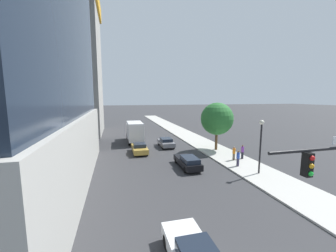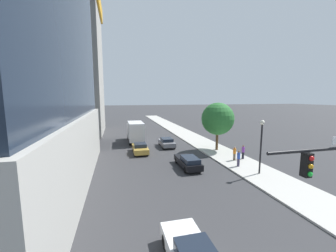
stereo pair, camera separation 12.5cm
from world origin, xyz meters
name	(u,v)px [view 2 (the right image)]	position (x,y,z in m)	size (l,w,h in m)	color
sidewalk	(226,155)	(8.50, 20.00, 0.07)	(4.54, 120.00, 0.15)	#B2AFA8
construction_building	(68,58)	(-14.07, 42.79, 15.24)	(18.72, 22.86, 37.58)	#9E9B93
street_lamp	(261,138)	(8.34, 13.24, 3.64)	(0.44, 0.44, 5.26)	black
street_tree	(218,119)	(8.64, 22.78, 4.57)	(4.54, 4.54, 6.70)	brown
car_black	(188,162)	(2.24, 16.87, 0.69)	(1.76, 4.75, 1.36)	black
car_gray	(167,142)	(2.24, 26.72, 0.72)	(1.87, 4.23, 1.38)	slate
car_gold	(140,148)	(-2.12, 24.12, 0.68)	(1.89, 4.37, 1.36)	#AD8938
box_truck	(135,131)	(-2.12, 31.19, 1.95)	(2.37, 7.38, 3.52)	silver
pedestrian_orange_shirt	(234,153)	(8.32, 17.68, 0.97)	(0.34, 0.34, 1.62)	brown
pedestrian_blue_shirt	(239,158)	(7.55, 15.64, 1.04)	(0.34, 0.34, 1.73)	#38334C
pedestrian_purple_shirt	(243,152)	(9.66, 17.95, 1.02)	(0.34, 0.34, 1.70)	black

